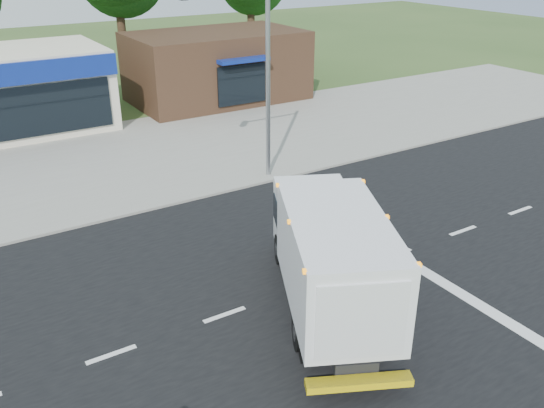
# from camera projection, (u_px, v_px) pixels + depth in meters

# --- Properties ---
(ground) EXTENTS (120.00, 120.00, 0.00)m
(ground) POSITION_uv_depth(u_px,v_px,m) (318.00, 282.00, 16.41)
(ground) COLOR #385123
(ground) RESTS_ON ground
(road_asphalt) EXTENTS (60.00, 14.00, 0.02)m
(road_asphalt) POSITION_uv_depth(u_px,v_px,m) (318.00, 282.00, 16.41)
(road_asphalt) COLOR black
(road_asphalt) RESTS_ON ground
(sidewalk) EXTENTS (60.00, 2.40, 0.12)m
(sidewalk) POSITION_uv_depth(u_px,v_px,m) (196.00, 185.00, 22.71)
(sidewalk) COLOR gray
(sidewalk) RESTS_ON ground
(parking_apron) EXTENTS (60.00, 9.00, 0.02)m
(parking_apron) POSITION_uv_depth(u_px,v_px,m) (144.00, 146.00, 27.20)
(parking_apron) COLOR gray
(parking_apron) RESTS_ON ground
(lane_markings) EXTENTS (55.20, 7.00, 0.01)m
(lane_markings) POSITION_uv_depth(u_px,v_px,m) (386.00, 290.00, 16.01)
(lane_markings) COLOR silver
(lane_markings) RESTS_ON road_asphalt
(ems_box_truck) EXTENTS (4.93, 7.23, 3.10)m
(ems_box_truck) POSITION_uv_depth(u_px,v_px,m) (329.00, 251.00, 14.41)
(ems_box_truck) COLOR black
(ems_box_truck) RESTS_ON ground
(brown_storefront) EXTENTS (10.00, 6.70, 4.00)m
(brown_storefront) POSITION_uv_depth(u_px,v_px,m) (217.00, 66.00, 34.34)
(brown_storefront) COLOR #382316
(brown_storefront) RESTS_ON ground
(traffic_signal_pole) EXTENTS (3.51, 0.25, 8.00)m
(traffic_signal_pole) POSITION_uv_depth(u_px,v_px,m) (253.00, 57.00, 21.34)
(traffic_signal_pole) COLOR gray
(traffic_signal_pole) RESTS_ON ground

